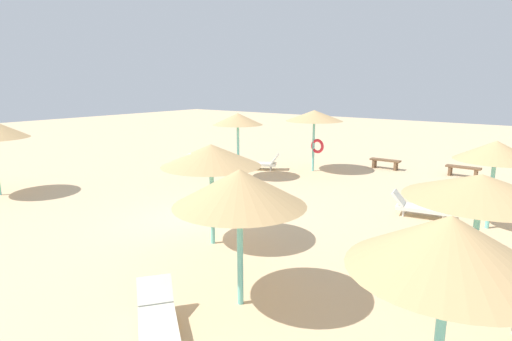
{
  "coord_description": "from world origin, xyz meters",
  "views": [
    {
      "loc": [
        8.77,
        -8.65,
        4.31
      ],
      "look_at": [
        0.0,
        3.0,
        1.2
      ],
      "focal_mm": 29.21,
      "sensor_mm": 36.0,
      "label": 1
    }
  ],
  "objects_px": {
    "parasol_4": "(449,244)",
    "bench_2": "(463,169)",
    "parasol_2": "(240,188)",
    "lounger_3": "(262,163)",
    "parasol_3": "(238,119)",
    "lounger_2": "(157,319)",
    "bench_1": "(385,162)",
    "parasol_6": "(314,116)",
    "lounger_0": "(419,207)",
    "parasol_0": "(496,151)",
    "parasol_5": "(211,155)",
    "parasol_1": "(481,187)"
  },
  "relations": [
    {
      "from": "lounger_3",
      "to": "bench_1",
      "type": "height_order",
      "value": "lounger_3"
    },
    {
      "from": "parasol_2",
      "to": "parasol_4",
      "type": "relative_size",
      "value": 0.95
    },
    {
      "from": "parasol_0",
      "to": "lounger_3",
      "type": "height_order",
      "value": "parasol_0"
    },
    {
      "from": "parasol_6",
      "to": "bench_1",
      "type": "distance_m",
      "value": 4.42
    },
    {
      "from": "parasol_1",
      "to": "parasol_5",
      "type": "height_order",
      "value": "parasol_5"
    },
    {
      "from": "parasol_6",
      "to": "lounger_3",
      "type": "height_order",
      "value": "parasol_6"
    },
    {
      "from": "parasol_1",
      "to": "parasol_3",
      "type": "bearing_deg",
      "value": 152.24
    },
    {
      "from": "parasol_2",
      "to": "parasol_6",
      "type": "xyz_separation_m",
      "value": [
        -5.07,
        11.91,
        0.32
      ]
    },
    {
      "from": "parasol_3",
      "to": "bench_1",
      "type": "height_order",
      "value": "parasol_3"
    },
    {
      "from": "parasol_2",
      "to": "parasol_6",
      "type": "distance_m",
      "value": 12.95
    },
    {
      "from": "parasol_1",
      "to": "lounger_2",
      "type": "bearing_deg",
      "value": -131.49
    },
    {
      "from": "lounger_2",
      "to": "bench_1",
      "type": "bearing_deg",
      "value": 96.79
    },
    {
      "from": "lounger_2",
      "to": "bench_1",
      "type": "height_order",
      "value": "lounger_2"
    },
    {
      "from": "lounger_0",
      "to": "lounger_3",
      "type": "distance_m",
      "value": 8.99
    },
    {
      "from": "parasol_6",
      "to": "bench_1",
      "type": "relative_size",
      "value": 1.98
    },
    {
      "from": "parasol_0",
      "to": "parasol_6",
      "type": "relative_size",
      "value": 0.89
    },
    {
      "from": "parasol_4",
      "to": "bench_2",
      "type": "bearing_deg",
      "value": 99.75
    },
    {
      "from": "parasol_4",
      "to": "lounger_0",
      "type": "height_order",
      "value": "parasol_4"
    },
    {
      "from": "parasol_6",
      "to": "lounger_2",
      "type": "distance_m",
      "value": 14.55
    },
    {
      "from": "parasol_4",
      "to": "lounger_3",
      "type": "distance_m",
      "value": 16.29
    },
    {
      "from": "bench_1",
      "to": "parasol_2",
      "type": "bearing_deg",
      "value": -80.61
    },
    {
      "from": "parasol_1",
      "to": "parasol_5",
      "type": "relative_size",
      "value": 1.05
    },
    {
      "from": "parasol_4",
      "to": "parasol_1",
      "type": "bearing_deg",
      "value": 94.16
    },
    {
      "from": "lounger_2",
      "to": "bench_2",
      "type": "xyz_separation_m",
      "value": [
        1.59,
        16.66,
        0.03
      ]
    },
    {
      "from": "parasol_5",
      "to": "parasol_6",
      "type": "bearing_deg",
      "value": 104.02
    },
    {
      "from": "parasol_1",
      "to": "parasol_2",
      "type": "xyz_separation_m",
      "value": [
        -3.58,
        -2.9,
        0.02
      ]
    },
    {
      "from": "parasol_6",
      "to": "lounger_0",
      "type": "bearing_deg",
      "value": -33.53
    },
    {
      "from": "parasol_2",
      "to": "lounger_3",
      "type": "bearing_deg",
      "value": 124.32
    },
    {
      "from": "lounger_0",
      "to": "parasol_0",
      "type": "bearing_deg",
      "value": 2.95
    },
    {
      "from": "parasol_5",
      "to": "parasol_2",
      "type": "bearing_deg",
      "value": -37.7
    },
    {
      "from": "parasol_2",
      "to": "lounger_2",
      "type": "relative_size",
      "value": 1.44
    },
    {
      "from": "parasol_4",
      "to": "bench_1",
      "type": "relative_size",
      "value": 1.9
    },
    {
      "from": "parasol_0",
      "to": "parasol_3",
      "type": "height_order",
      "value": "parasol_3"
    },
    {
      "from": "parasol_1",
      "to": "parasol_4",
      "type": "xyz_separation_m",
      "value": [
        0.28,
        -3.9,
        0.18
      ]
    },
    {
      "from": "parasol_1",
      "to": "lounger_0",
      "type": "bearing_deg",
      "value": 116.0
    },
    {
      "from": "parasol_4",
      "to": "parasol_3",
      "type": "bearing_deg",
      "value": 138.92
    },
    {
      "from": "parasol_0",
      "to": "parasol_2",
      "type": "height_order",
      "value": "parasol_2"
    },
    {
      "from": "lounger_2",
      "to": "bench_1",
      "type": "relative_size",
      "value": 1.26
    },
    {
      "from": "bench_1",
      "to": "parasol_6",
      "type": "bearing_deg",
      "value": -135.07
    },
    {
      "from": "parasol_2",
      "to": "bench_1",
      "type": "height_order",
      "value": "parasol_2"
    },
    {
      "from": "lounger_0",
      "to": "parasol_5",
      "type": "bearing_deg",
      "value": -123.54
    },
    {
      "from": "parasol_0",
      "to": "lounger_2",
      "type": "xyz_separation_m",
      "value": [
        -3.65,
        -9.53,
        -2.03
      ]
    },
    {
      "from": "parasol_1",
      "to": "lounger_3",
      "type": "distance_m",
      "value": 13.51
    },
    {
      "from": "lounger_0",
      "to": "parasol_4",
      "type": "bearing_deg",
      "value": -73.16
    },
    {
      "from": "bench_1",
      "to": "parasol_3",
      "type": "bearing_deg",
      "value": -126.96
    },
    {
      "from": "parasol_4",
      "to": "lounger_2",
      "type": "xyz_separation_m",
      "value": [
        -4.34,
        -0.68,
        -2.2
      ]
    },
    {
      "from": "parasol_6",
      "to": "lounger_3",
      "type": "xyz_separation_m",
      "value": [
        -2.22,
        -1.24,
        -2.36
      ]
    },
    {
      "from": "lounger_2",
      "to": "parasol_1",
      "type": "bearing_deg",
      "value": 48.51
    },
    {
      "from": "parasol_0",
      "to": "parasol_2",
      "type": "relative_size",
      "value": 0.97
    },
    {
      "from": "parasol_4",
      "to": "bench_1",
      "type": "xyz_separation_m",
      "value": [
        -6.27,
        15.56,
        -2.17
      ]
    }
  ]
}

